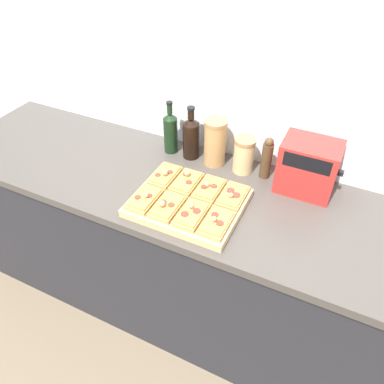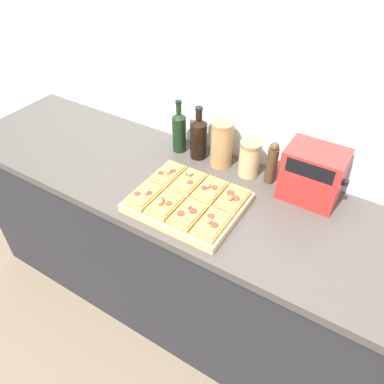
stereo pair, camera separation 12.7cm
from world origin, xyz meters
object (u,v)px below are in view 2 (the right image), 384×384
Objects in this scene: toaster_oven at (313,175)px; grain_jar_short at (249,158)px; pepper_mill at (272,163)px; olive_oil_bottle at (179,131)px; grain_jar_tall at (222,144)px; wine_bottle at (199,137)px; cutting_board at (188,203)px.

grain_jar_short is at bearing 177.68° from toaster_oven.
toaster_oven reaches higher than pepper_mill.
olive_oil_bottle reaches higher than grain_jar_short.
grain_jar_tall is (0.24, 0.00, 0.00)m from olive_oil_bottle.
pepper_mill is (0.49, 0.00, -0.01)m from olive_oil_bottle.
wine_bottle is 1.02× the size of toaster_oven.
toaster_oven is (0.29, -0.01, 0.03)m from grain_jar_short.
cutting_board is at bearing -123.55° from pepper_mill.
toaster_oven is (0.56, -0.01, 0.01)m from wine_bottle.
grain_jar_tall is at bearing 180.00° from grain_jar_short.
grain_jar_short is 0.66× the size of toaster_oven.
cutting_board is 1.95× the size of grain_jar_tall.
pepper_mill is at bearing 0.00° from grain_jar_tall.
cutting_board is at bearing -109.16° from grain_jar_short.
wine_bottle is at bearing 180.00° from grain_jar_short.
grain_jar_short is at bearing 0.00° from olive_oil_bottle.
grain_jar_short reaches higher than cutting_board.
olive_oil_bottle is 0.67m from toaster_oven.
toaster_oven reaches higher than grain_jar_short.
pepper_mill reaches higher than grain_jar_short.
grain_jar_tall is 0.44m from toaster_oven.
cutting_board is 1.68× the size of wine_bottle.
olive_oil_bottle is 0.38m from grain_jar_short.
wine_bottle is 0.56m from toaster_oven.
wine_bottle reaches higher than cutting_board.
olive_oil_bottle reaches higher than wine_bottle.
cutting_board is 0.36m from grain_jar_short.
cutting_board is at bearing -85.24° from grain_jar_tall.
pepper_mill is (0.22, 0.34, 0.08)m from cutting_board.
wine_bottle reaches higher than grain_jar_tall.
cutting_board is 2.18× the size of pepper_mill.
wine_bottle is 1.30× the size of pepper_mill.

